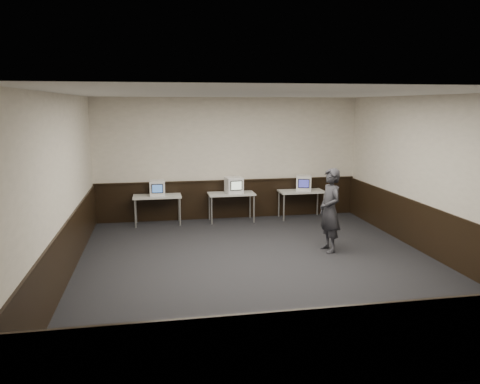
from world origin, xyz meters
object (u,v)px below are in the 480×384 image
Objects in this scene: desk_center at (231,196)px; desk_right at (301,193)px; emac_left at (157,188)px; emac_right at (304,183)px; desk_left at (157,198)px; emac_center at (234,185)px; person at (330,210)px.

desk_center and desk_right have the same top height.
emac_left is 0.80× the size of emac_right.
emac_right reaches higher than desk_center.
desk_left is 1.90m from desk_center.
emac_right reaches higher than emac_left.
desk_left is 2.31× the size of emac_right.
emac_left reaches higher than desk_center.
desk_right is at bearing 0.00° from desk_left.
desk_left and desk_right have the same top height.
emac_right is (1.90, 0.03, -0.01)m from emac_center.
emac_center is at bearing -161.15° from emac_right.
desk_right is 3.80m from emac_left.
person is at bearing -96.22° from desk_right.
desk_left is 4.52m from person.
desk_left is at bearing -161.64° from emac_right.
person is (1.52, -2.87, -0.09)m from emac_center.
emac_left is (0.01, 0.02, 0.26)m from desk_left.
emac_left is (-1.89, 0.02, 0.26)m from desk_center.
desk_right is (1.90, 0.00, 0.00)m from desk_center.
emac_left is 0.85× the size of emac_center.
emac_left is (-3.79, 0.02, 0.26)m from desk_right.
person is at bearing -61.10° from desk_center.
desk_left is 3.80m from desk_right.
desk_center is at bearing 173.14° from emac_center.
person is (-0.38, -2.91, -0.08)m from emac_right.
desk_left is 3.88m from emac_right.
desk_right is 0.28m from emac_right.
person is at bearing -69.15° from emac_center.
emac_center is (1.97, 0.00, 0.28)m from desk_left.
desk_right is 0.69× the size of person.
emac_center is at bearing -157.93° from person.
emac_right is 0.30× the size of person.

